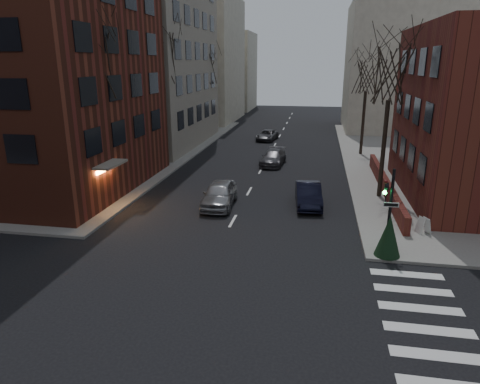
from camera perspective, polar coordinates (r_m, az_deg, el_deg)
name	(u,v)px	position (r m, az deg, el deg)	size (l,w,h in m)	color
ground	(158,357)	(14.41, -10.89, -20.76)	(160.00, 160.00, 0.00)	black
sidewalk_far_left	(3,145)	(53.29, -29.04, 5.46)	(44.00, 44.00, 0.15)	gray
building_left_brick	(20,58)	(33.63, -27.33, 15.59)	(15.00, 15.00, 18.00)	maroon
building_left_tan	(112,9)	(49.73, -16.72, 22.36)	(18.00, 18.00, 28.00)	gray
low_wall_right	(385,185)	(31.00, 18.79, 0.89)	(0.35, 16.00, 1.00)	#5A241A
building_distant_la	(190,60)	(68.37, -6.62, 17.06)	(14.00, 16.00, 18.00)	beige
building_distant_ra	(402,68)	(61.45, 20.85, 15.20)	(14.00, 14.00, 16.00)	beige
building_distant_lb	(227,72)	(84.39, -1.80, 15.76)	(10.00, 12.00, 14.00)	beige
traffic_signal	(388,216)	(20.98, 19.12, -3.04)	(0.76, 0.44, 4.00)	black
tree_left_a	(94,67)	(27.91, -18.92, 15.52)	(4.18, 4.18, 10.26)	#2D231C
tree_left_b	(163,60)	(38.88, -10.20, 16.95)	(4.40, 4.40, 10.80)	#2D231C
tree_left_c	(205,68)	(52.26, -4.68, 16.11)	(3.96, 3.96, 9.72)	#2D231C
tree_right_a	(391,74)	(28.87, 19.47, 14.61)	(3.96, 3.96, 9.72)	#2D231C
tree_right_b	(367,75)	(42.77, 16.58, 14.73)	(3.74, 3.74, 9.18)	#2D231C
streetlamp_near	(156,121)	(35.21, -11.13, 9.29)	(0.36, 0.36, 6.28)	black
streetlamp_far	(215,100)	(54.24, -3.41, 12.15)	(0.36, 0.36, 6.28)	black
parked_sedan	(308,195)	(27.28, 9.10, -0.37)	(1.52, 4.36, 1.44)	black
car_lane_silver	(219,194)	(26.93, -2.78, -0.26)	(1.85, 4.59, 1.56)	gray
car_lane_gray	(273,158)	(37.98, 4.44, 4.60)	(1.83, 4.50, 1.30)	#414045
car_lane_far	(267,135)	(50.23, 3.63, 7.57)	(1.95, 4.23, 1.18)	#3C3C41
sandwich_board	(424,225)	(24.30, 23.29, -4.09)	(0.39, 0.55, 0.88)	white
evergreen_shrub	(389,236)	(20.80, 19.21, -5.53)	(1.17, 1.17, 1.95)	#163216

